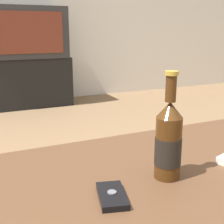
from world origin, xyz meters
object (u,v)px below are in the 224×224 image
at_px(television, 26,32).
at_px(cell_phone, 112,196).
at_px(tv_stand, 29,82).
at_px(beer_bottle, 168,141).

height_order(television, cell_phone, television).
relative_size(tv_stand, television, 1.08).
height_order(tv_stand, television, television).
xyz_separation_m(television, cell_phone, (-0.32, -2.77, -0.32)).
distance_m(beer_bottle, cell_phone, 0.20).
distance_m(tv_stand, beer_bottle, 2.76).
bearing_deg(tv_stand, cell_phone, -96.64).
xyz_separation_m(tv_stand, cell_phone, (-0.32, -2.78, 0.19)).
bearing_deg(tv_stand, beer_bottle, -93.20).
relative_size(tv_stand, cell_phone, 6.96).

